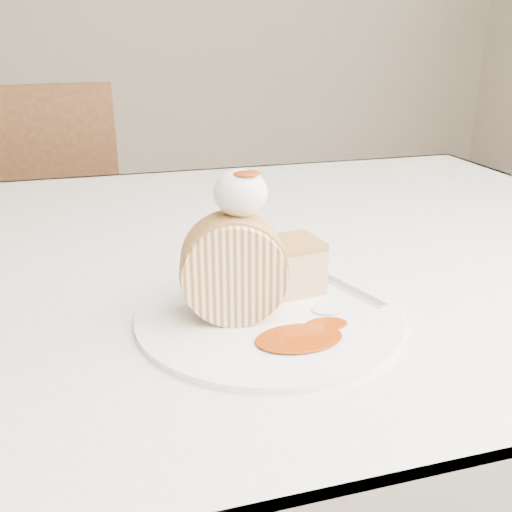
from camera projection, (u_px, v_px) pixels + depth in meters
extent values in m
cube|color=white|center=(177.00, 263.00, 0.75)|extent=(1.40, 0.90, 0.04)
cube|color=white|center=(148.00, 239.00, 1.19)|extent=(1.40, 0.01, 0.28)
cylinder|color=brown|center=(418.00, 325.00, 1.37)|extent=(0.06, 0.06, 0.71)
cube|color=brown|center=(39.00, 259.00, 1.55)|extent=(0.45, 0.45, 0.04)
cube|color=brown|center=(22.00, 188.00, 1.29)|extent=(0.43, 0.06, 0.45)
cylinder|color=brown|center=(110.00, 298.00, 1.85)|extent=(0.04, 0.04, 0.42)
cylinder|color=brown|center=(123.00, 355.00, 1.52)|extent=(0.04, 0.04, 0.42)
cylinder|color=white|center=(269.00, 315.00, 0.56)|extent=(0.29, 0.29, 0.01)
cylinder|color=#FFDDB1|center=(234.00, 269.00, 0.53)|extent=(0.10, 0.07, 0.10)
cube|color=#BE8448|center=(291.00, 269.00, 0.60)|extent=(0.06, 0.06, 0.05)
ellipsoid|color=white|center=(240.00, 193.00, 0.52)|extent=(0.05, 0.05, 0.04)
ellipsoid|color=#8D2E05|center=(247.00, 168.00, 0.51)|extent=(0.03, 0.02, 0.01)
cube|color=silver|center=(347.00, 287.00, 0.61)|extent=(0.07, 0.15, 0.00)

